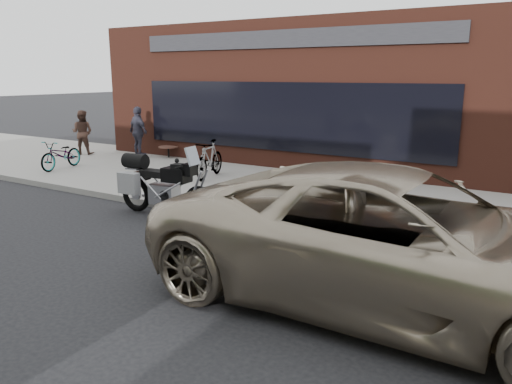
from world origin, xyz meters
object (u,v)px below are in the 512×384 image
object	(u,v)px
motorcycle	(159,185)
bicycle_front	(61,155)
cafe_table	(168,147)
cafe_patron_right	(138,132)
bicycle_rear	(210,159)
sandwich_sign	(290,186)
cafe_patron_left	(82,132)
minivan	(397,241)

from	to	relation	value
motorcycle	bicycle_front	distance (m)	5.92
cafe_table	motorcycle	bearing A→B (deg)	-50.28
cafe_patron_right	bicycle_rear	bearing A→B (deg)	174.56
bicycle_front	sandwich_sign	xyz separation A→B (m)	(7.78, -0.11, -0.02)
sandwich_sign	cafe_patron_left	bearing A→B (deg)	168.53
cafe_patron_right	cafe_patron_left	bearing A→B (deg)	34.72
sandwich_sign	cafe_patron_right	world-z (taller)	cafe_patron_right
minivan	motorcycle	bearing A→B (deg)	73.37
motorcycle	cafe_patron_right	world-z (taller)	cafe_patron_right
bicycle_front	cafe_table	distance (m)	3.53
cafe_table	cafe_patron_left	distance (m)	3.23
sandwich_sign	cafe_table	distance (m)	7.28
bicycle_rear	cafe_table	size ratio (longest dim) A/B	2.56
motorcycle	bicycle_front	size ratio (longest dim) A/B	1.48
bicycle_rear	bicycle_front	bearing A→B (deg)	-177.67
cafe_patron_left	bicycle_front	bearing A→B (deg)	103.84
bicycle_front	cafe_patron_left	size ratio (longest dim) A/B	1.06
bicycle_rear	cafe_patron_right	xyz separation A→B (m)	(-4.26, 1.66, 0.34)
minivan	bicycle_rear	bearing A→B (deg)	53.65
bicycle_front	sandwich_sign	distance (m)	7.78
bicycle_rear	cafe_table	world-z (taller)	bicycle_rear
cafe_table	cafe_patron_left	size ratio (longest dim) A/B	0.43
minivan	cafe_patron_left	xyz separation A→B (m)	(-12.78, 5.74, 0.04)
cafe_table	cafe_patron_right	distance (m)	1.18
cafe_table	cafe_patron_left	world-z (taller)	cafe_patron_left
cafe_patron_left	cafe_patron_right	distance (m)	2.14
cafe_table	sandwich_sign	bearing A→B (deg)	-27.63
motorcycle	cafe_patron_left	size ratio (longest dim) A/B	1.56
bicycle_front	cafe_patron_right	distance (m)	2.96
cafe_table	cafe_patron_right	bearing A→B (deg)	-160.79
minivan	cafe_patron_right	world-z (taller)	cafe_patron_right
minivan	bicycle_front	bearing A→B (deg)	72.33
minivan	bicycle_front	world-z (taller)	minivan
bicycle_front	motorcycle	bearing A→B (deg)	-29.69
minivan	bicycle_front	distance (m)	11.63
sandwich_sign	cafe_patron_left	size ratio (longest dim) A/B	0.52
bicycle_rear	cafe_patron_right	bearing A→B (deg)	145.71
bicycle_rear	cafe_table	xyz separation A→B (m)	(-3.25, 2.01, -0.16)
sandwich_sign	bicycle_rear	bearing A→B (deg)	159.24
minivan	cafe_patron_right	xyz separation A→B (m)	(-10.76, 6.43, 0.12)
minivan	sandwich_sign	size ratio (longest dim) A/B	7.86
motorcycle	minivan	bearing A→B (deg)	-19.84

